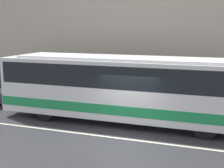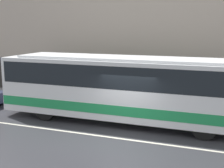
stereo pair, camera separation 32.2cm
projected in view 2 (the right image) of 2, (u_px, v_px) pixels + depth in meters
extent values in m
plane|color=#333338|center=(120.00, 139.00, 12.93)|extent=(60.00, 60.00, 0.00)
cube|color=gray|center=(151.00, 107.00, 17.74)|extent=(60.00, 2.50, 0.17)
cube|color=#B7A899|center=(158.00, 22.00, 18.16)|extent=(60.00, 0.30, 9.64)
cube|color=#2D2B28|center=(156.00, 84.00, 18.67)|extent=(60.00, 0.06, 2.41)
cube|color=beige|center=(120.00, 139.00, 12.93)|extent=(54.00, 0.14, 0.01)
cube|color=white|center=(118.00, 87.00, 15.04)|extent=(11.58, 2.58, 2.70)
cube|color=#1E8C4C|center=(118.00, 103.00, 15.18)|extent=(11.52, 2.60, 0.45)
cube|color=black|center=(118.00, 74.00, 14.92)|extent=(11.23, 2.60, 1.03)
cube|color=white|center=(118.00, 58.00, 14.78)|extent=(9.84, 2.19, 0.12)
cylinder|color=black|center=(204.00, 128.00, 12.75)|extent=(1.03, 0.28, 1.03)
cylinder|color=black|center=(208.00, 113.00, 14.83)|extent=(1.03, 0.28, 1.03)
cylinder|color=black|center=(45.00, 110.00, 15.40)|extent=(1.03, 0.28, 1.03)
cylinder|color=black|center=(68.00, 100.00, 17.48)|extent=(1.03, 0.28, 1.03)
cylinder|color=black|center=(0.00, 98.00, 18.80)|extent=(0.69, 0.20, 0.69)
cylinder|color=#1E5933|center=(100.00, 90.00, 18.33)|extent=(0.36, 0.36, 1.45)
sphere|color=tan|center=(100.00, 76.00, 18.18)|extent=(0.27, 0.27, 0.27)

